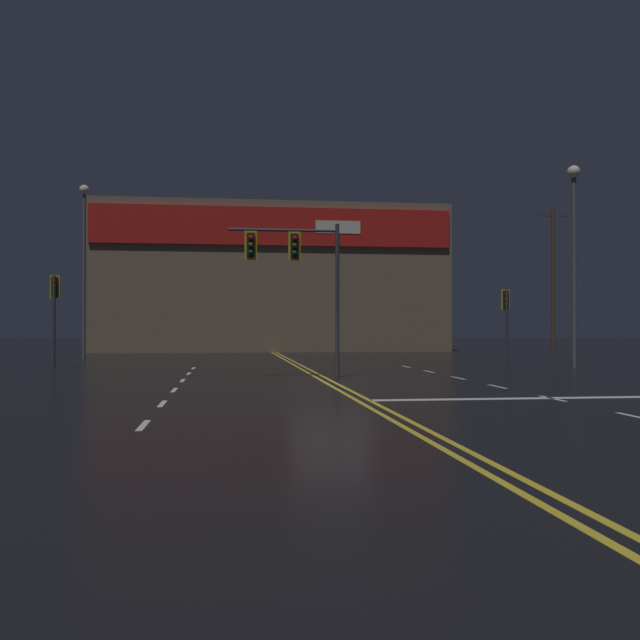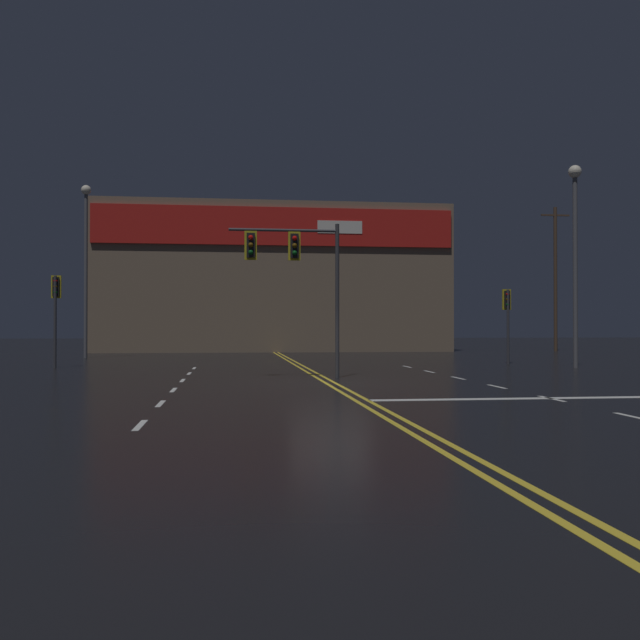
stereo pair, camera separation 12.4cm
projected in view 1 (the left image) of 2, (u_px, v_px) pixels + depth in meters
The scene contains 9 objects.
ground_plane at pixel (331, 383), 22.08m from camera, with size 200.00×200.00×0.00m, color black.
road_markings at pixel (364, 385), 21.25m from camera, with size 13.85×60.00×0.01m.
traffic_signal_median at pixel (293, 260), 24.46m from camera, with size 3.81×0.36×5.33m.
traffic_signal_corner_northwest at pixel (55, 300), 30.80m from camera, with size 0.42×0.36×4.01m.
traffic_signal_corner_northeast at pixel (506, 309), 34.24m from camera, with size 0.42×0.36×3.59m.
streetlight_near_left at pixel (574, 237), 30.78m from camera, with size 0.56×0.56×8.76m.
streetlight_median_approach at pixel (84, 248), 40.79m from camera, with size 0.56×0.56×9.94m.
building_backdrop at pixel (270, 280), 54.97m from camera, with size 25.83×10.23×10.76m.
utility_pole_row at pixel (258, 271), 50.41m from camera, with size 45.82×0.26×11.99m.
Camera 1 is at (-3.17, -21.87, 1.72)m, focal length 40.00 mm.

